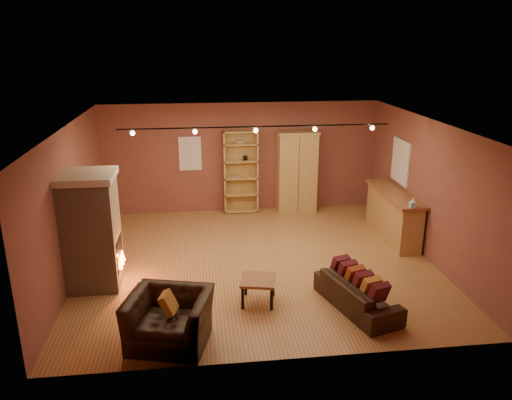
{
  "coord_description": "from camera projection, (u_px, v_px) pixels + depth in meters",
  "views": [
    {
      "loc": [
        -1.13,
        -9.16,
        4.34
      ],
      "look_at": [
        0.0,
        0.2,
        1.25
      ],
      "focal_mm": 35.0,
      "sensor_mm": 36.0,
      "label": 1
    }
  ],
  "objects": [
    {
      "name": "loveseat",
      "position": [
        358.0,
        288.0,
        8.29
      ],
      "size": [
        0.99,
        1.8,
        0.74
      ],
      "rotation": [
        0.0,
        0.0,
        1.87
      ],
      "color": "black",
      "rests_on": "floor"
    },
    {
      "name": "floor",
      "position": [
        257.0,
        262.0,
        10.12
      ],
      "size": [
        7.0,
        7.0,
        0.0
      ],
      "primitive_type": "plane",
      "color": "olive",
      "rests_on": "ground"
    },
    {
      "name": "coffee_table",
      "position": [
        258.0,
        282.0,
        8.47
      ],
      "size": [
        0.69,
        0.69,
        0.44
      ],
      "rotation": [
        0.0,
        0.0,
        -0.21
      ],
      "color": "#985F37",
      "rests_on": "floor"
    },
    {
      "name": "ceiling",
      "position": [
        257.0,
        124.0,
        9.25
      ],
      "size": [
        7.0,
        7.0,
        0.0
      ],
      "primitive_type": "plane",
      "rotation": [
        3.14,
        0.0,
        0.0
      ],
      "color": "brown",
      "rests_on": "back_wall"
    },
    {
      "name": "track_rail",
      "position": [
        256.0,
        128.0,
        9.47
      ],
      "size": [
        5.2,
        0.09,
        0.13
      ],
      "color": "black",
      "rests_on": "ceiling"
    },
    {
      "name": "fireplace",
      "position": [
        92.0,
        231.0,
        8.88
      ],
      "size": [
        1.01,
        0.98,
        2.12
      ],
      "color": "tan",
      "rests_on": "floor"
    },
    {
      "name": "armoire",
      "position": [
        297.0,
        172.0,
        12.77
      ],
      "size": [
        1.04,
        0.59,
        2.11
      ],
      "color": "tan",
      "rests_on": "floor"
    },
    {
      "name": "tissue_box",
      "position": [
        413.0,
        203.0,
        10.02
      ],
      "size": [
        0.11,
        0.11,
        0.21
      ],
      "rotation": [
        0.0,
        0.0,
        -0.05
      ],
      "color": "#91D0E9",
      "rests_on": "bar_counter"
    },
    {
      "name": "armchair",
      "position": [
        169.0,
        311.0,
        7.32
      ],
      "size": [
        1.33,
        1.04,
        1.03
      ],
      "rotation": [
        0.0,
        0.0,
        -0.25
      ],
      "color": "black",
      "rests_on": "floor"
    },
    {
      "name": "right_wall",
      "position": [
        428.0,
        190.0,
        10.09
      ],
      "size": [
        0.02,
        6.5,
        2.8
      ],
      "primitive_type": "cube",
      "color": "brown",
      "rests_on": "floor"
    },
    {
      "name": "back_wall",
      "position": [
        241.0,
        158.0,
        12.75
      ],
      "size": [
        7.0,
        0.02,
        2.8
      ],
      "primitive_type": "cube",
      "color": "brown",
      "rests_on": "floor"
    },
    {
      "name": "left_wall",
      "position": [
        71.0,
        203.0,
        9.29
      ],
      "size": [
        0.02,
        6.5,
        2.8
      ],
      "primitive_type": "cube",
      "color": "brown",
      "rests_on": "floor"
    },
    {
      "name": "bookcase",
      "position": [
        241.0,
        171.0,
        12.74
      ],
      "size": [
        0.87,
        0.34,
        2.14
      ],
      "color": "tan",
      "rests_on": "floor"
    },
    {
      "name": "right_window",
      "position": [
        401.0,
        161.0,
        11.33
      ],
      "size": [
        0.05,
        0.9,
        1.0
      ],
      "primitive_type": "cube",
      "color": "white",
      "rests_on": "right_wall"
    },
    {
      "name": "bar_counter",
      "position": [
        393.0,
        215.0,
        11.2
      ],
      "size": [
        0.6,
        2.24,
        1.07
      ],
      "color": "tan",
      "rests_on": "floor"
    },
    {
      "name": "back_window",
      "position": [
        190.0,
        154.0,
        12.54
      ],
      "size": [
        0.56,
        0.04,
        0.86
      ],
      "primitive_type": "cube",
      "color": "white",
      "rests_on": "back_wall"
    }
  ]
}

